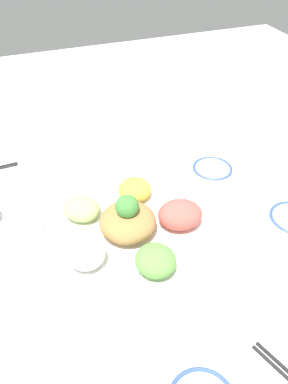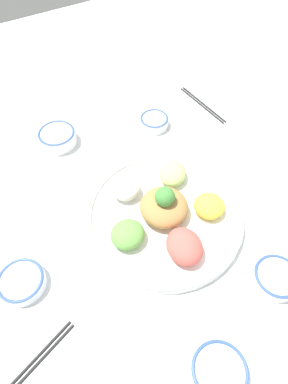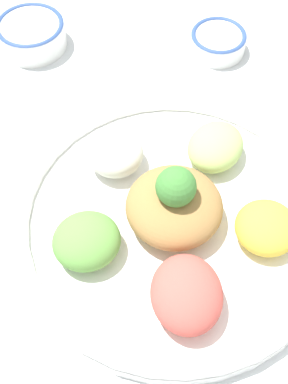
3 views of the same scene
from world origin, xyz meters
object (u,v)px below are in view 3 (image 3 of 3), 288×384
Objects in this scene: salad_platter at (173,218)px; sauce_bowl_dark at (218,41)px; sauce_bowl_red at (31,33)px; serving_spoon_extra at (143,39)px.

sauce_bowl_dark is at bearing 152.46° from salad_platter.
salad_platter is at bearing 18.65° from sauce_bowl_red.
sauce_bowl_red is (-0.39, -0.13, -0.00)m from salad_platter.
salad_platter is 0.35m from sauce_bowl_dark.
sauce_bowl_dark is (-0.31, 0.16, -0.01)m from salad_platter.
sauce_bowl_dark is at bearing 74.13° from sauce_bowl_red.
sauce_bowl_red is 0.31m from sauce_bowl_dark.
serving_spoon_extra is at bearing -114.83° from sauce_bowl_dark.
salad_platter is 0.37m from serving_spoon_extra.
sauce_bowl_red is at bearing -160.67° from serving_spoon_extra.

